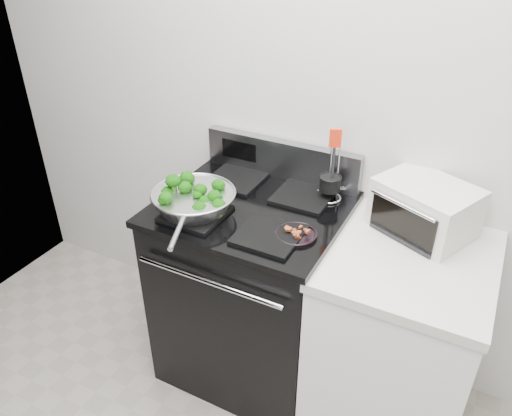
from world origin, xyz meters
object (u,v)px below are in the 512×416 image
Objects in this scene: gas_range at (252,288)px; skillet at (194,200)px; bacon_plate at (296,232)px; toaster_oven at (425,208)px; utensil_holder at (330,187)px.

gas_range reaches higher than skillet.
skillet reaches higher than bacon_plate.
gas_range is 2.09× the size of skillet.
skillet is at bearing -176.64° from bacon_plate.
gas_range is at bearing 16.31° from skillet.
toaster_oven is at bearing -0.39° from skillet.
toaster_oven is (0.40, -0.02, 0.01)m from utensil_holder.
utensil_holder is (0.01, 0.33, 0.04)m from bacon_plate.
utensil_holder is at bearing 36.72° from gas_range.
utensil_holder reaches higher than bacon_plate.
gas_range is at bearing -140.24° from toaster_oven.
bacon_plate is at bearing -118.96° from toaster_oven.
skillet is at bearing -134.51° from toaster_oven.
toaster_oven reaches higher than skillet.
utensil_holder reaches higher than toaster_oven.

